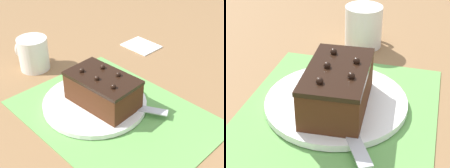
% 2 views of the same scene
% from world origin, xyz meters
% --- Properties ---
extents(ground_plane, '(3.00, 3.00, 0.00)m').
position_xyz_m(ground_plane, '(0.00, 0.00, 0.00)').
color(ground_plane, olive).
extents(placemat_woven, '(0.46, 0.34, 0.00)m').
position_xyz_m(placemat_woven, '(0.00, 0.00, 0.00)').
color(placemat_woven, '#609E4C').
rests_on(placemat_woven, ground_plane).
extents(cake_plate, '(0.25, 0.25, 0.01)m').
position_xyz_m(cake_plate, '(0.06, 0.01, 0.01)').
color(cake_plate, white).
rests_on(cake_plate, placemat_woven).
extents(chocolate_cake, '(0.18, 0.11, 0.08)m').
position_xyz_m(chocolate_cake, '(0.04, -0.00, 0.05)').
color(chocolate_cake, '#472614').
rests_on(chocolate_cake, cake_plate).
extents(serving_knife, '(0.21, 0.13, 0.01)m').
position_xyz_m(serving_knife, '(0.03, -0.00, 0.02)').
color(serving_knife, slate).
rests_on(serving_knife, cake_plate).
extents(coffee_mug, '(0.10, 0.09, 0.10)m').
position_xyz_m(coffee_mug, '(0.32, 0.01, 0.05)').
color(coffee_mug, silver).
rests_on(coffee_mug, ground_plane).
extents(folded_napkin, '(0.11, 0.09, 0.01)m').
position_xyz_m(folded_napkin, '(0.19, -0.32, 0.00)').
color(folded_napkin, white).
rests_on(folded_napkin, ground_plane).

